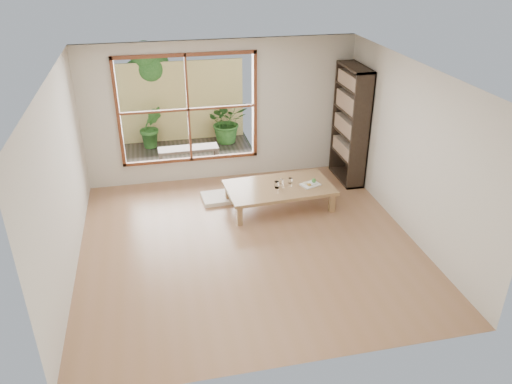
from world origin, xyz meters
The scene contains 15 objects.
ground centered at (0.00, 0.00, 0.00)m, with size 5.00×5.00×0.00m, color #9D704E.
low_table centered at (0.75, 1.03, 0.34)m, with size 1.85×1.11×0.39m.
floor_cushion centered at (-0.27, 1.49, 0.04)m, with size 0.51×0.51×0.07m, color white.
bookshelf centered at (2.31, 1.85, 1.08)m, with size 0.35×0.97×2.16m, color #2F241A.
glass_tall centered at (0.69, 0.96, 0.45)m, with size 0.07×0.07×0.12m, color silver.
glass_mid centered at (0.96, 1.10, 0.44)m, with size 0.07×0.07×0.09m, color silver.
glass_short centered at (0.81, 1.10, 0.43)m, with size 0.07×0.07×0.08m, color silver.
glass_small centered at (0.70, 1.03, 0.44)m, with size 0.07×0.07×0.09m, color silver.
food_tray centered at (1.29, 0.96, 0.41)m, with size 0.37×0.32×0.10m.
deck centered at (-0.60, 3.56, 0.00)m, with size 2.80×2.00×0.05m, color #342D26.
garden_bench centered at (-0.60, 3.06, 0.34)m, with size 1.20×0.38×0.38m.
bamboo_fence centered at (-0.60, 4.56, 0.90)m, with size 2.80×0.06×1.80m, color tan.
shrub_right centered at (0.38, 4.18, 0.51)m, with size 0.87×0.75×0.97m, color #326324.
shrub_left centered at (-1.29, 4.22, 0.49)m, with size 0.51×0.41×0.93m, color #326324.
garden_tree centered at (-1.28, 4.86, 1.63)m, with size 1.04×0.85×2.22m.
Camera 1 is at (-1.26, -6.30, 4.18)m, focal length 35.00 mm.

